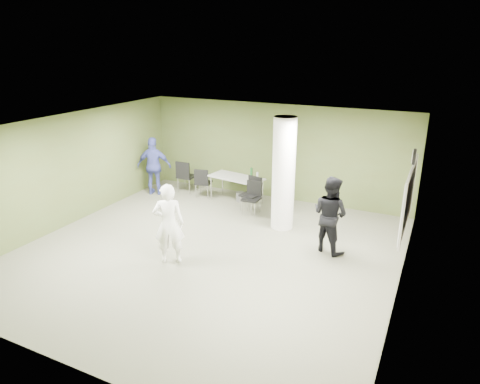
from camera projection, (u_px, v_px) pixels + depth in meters
The scene contains 17 objects.
floor at pixel (209, 251), 9.57m from camera, with size 8.00×8.00×0.00m, color #525341.
ceiling at pixel (205, 127), 8.65m from camera, with size 8.00×8.00×0.00m, color white.
wall_back at pixel (275, 152), 12.51m from camera, with size 8.00×0.02×2.80m, color #495126.
wall_left at pixel (69, 170), 10.75m from camera, with size 0.02×8.00×2.80m, color #495126.
wall_right_cream at pixel (405, 225), 7.47m from camera, with size 0.02×8.00×2.80m, color beige.
column at pixel (284, 174), 10.40m from camera, with size 0.56×0.56×2.80m, color silver.
whiteboard at pixel (408, 198), 8.49m from camera, with size 0.05×2.30×1.30m.
wall_clock at pixel (414, 157), 8.21m from camera, with size 0.06×0.32×0.32m.
folding_table at pixel (237, 178), 12.35m from camera, with size 1.70×0.95×1.01m.
wastebasket at pixel (240, 197), 12.57m from camera, with size 0.24×0.24×0.28m, color #4C4C4C.
chair_back_left at pixel (185, 174), 13.20m from camera, with size 0.51×0.51×1.00m.
chair_back_right at pixel (203, 181), 12.76m from camera, with size 0.53×0.53×0.90m.
chair_table_left at pixel (252, 191), 11.79m from camera, with size 0.57×0.57×0.95m.
chair_table_right at pixel (252, 195), 11.57m from camera, with size 0.45×0.45×0.89m.
woman_white at pixel (169, 224), 8.86m from camera, with size 0.64×0.42×1.74m, color white.
man_black at pixel (330, 214), 9.35m from camera, with size 0.84×0.66×1.74m, color black.
man_blue at pixel (154, 166), 12.95m from camera, with size 1.04×0.43×1.77m, color #3B4392.
Camera 1 is at (4.36, -7.44, 4.42)m, focal length 32.00 mm.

